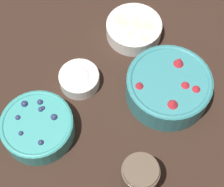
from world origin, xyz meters
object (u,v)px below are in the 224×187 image
(bowl_blueberries, at_px, (38,126))
(bowl_cream, at_px, (79,78))
(bowl_bananas, at_px, (134,28))
(jar_chocolate, at_px, (140,176))
(bowl_strawberries, at_px, (169,86))

(bowl_blueberries, distance_m, bowl_cream, 0.17)
(bowl_bananas, distance_m, jar_chocolate, 0.43)
(bowl_bananas, height_order, bowl_cream, same)
(bowl_blueberries, bearing_deg, bowl_strawberries, 129.49)
(bowl_cream, bearing_deg, bowl_bananas, 158.76)
(bowl_strawberries, height_order, bowl_cream, bowl_strawberries)
(bowl_blueberries, height_order, jar_chocolate, jar_chocolate)
(bowl_strawberries, distance_m, bowl_blueberries, 0.34)
(bowl_cream, bearing_deg, bowl_strawberries, 102.75)
(bowl_strawberries, relative_size, bowl_cream, 2.04)
(bowl_blueberries, bearing_deg, bowl_bananas, 162.54)
(bowl_cream, height_order, jar_chocolate, jar_chocolate)
(bowl_cream, bearing_deg, bowl_blueberries, -12.57)
(bowl_blueberries, relative_size, bowl_cream, 1.67)
(bowl_strawberries, relative_size, jar_chocolate, 2.17)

